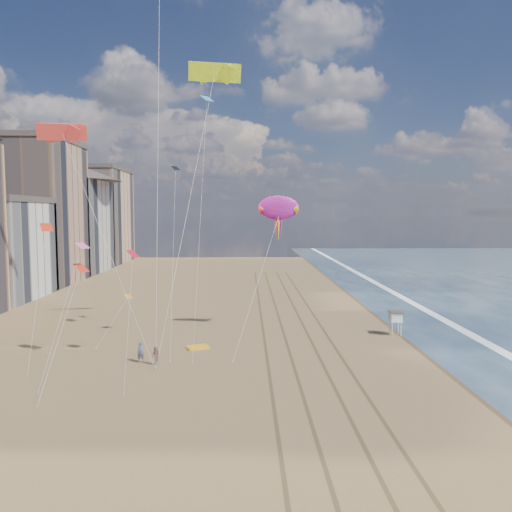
% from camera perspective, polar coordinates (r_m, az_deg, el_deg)
% --- Properties ---
extents(ground, '(260.00, 260.00, 0.00)m').
position_cam_1_polar(ground, '(32.67, 4.96, -21.01)').
color(ground, brown).
rests_on(ground, ground).
extents(wet_sand, '(260.00, 260.00, 0.00)m').
position_cam_1_polar(wet_sand, '(74.07, 16.48, -6.37)').
color(wet_sand, '#42301E').
rests_on(wet_sand, ground).
extents(foam, '(260.00, 260.00, 0.00)m').
position_cam_1_polar(foam, '(75.43, 19.54, -6.25)').
color(foam, white).
rests_on(foam, ground).
extents(tracks, '(7.68, 120.00, 0.01)m').
position_cam_1_polar(tracks, '(61.17, 4.38, -8.56)').
color(tracks, brown).
rests_on(tracks, ground).
extents(buildings, '(34.72, 131.35, 29.00)m').
position_cam_1_polar(buildings, '(103.90, -25.32, 4.08)').
color(buildings, '#C6B284').
rests_on(buildings, ground).
extents(lifeguard_stand, '(1.55, 1.55, 2.80)m').
position_cam_1_polar(lifeguard_stand, '(60.87, 15.66, -6.72)').
color(lifeguard_stand, white).
rests_on(lifeguard_stand, ground).
extents(grounded_kite, '(2.65, 2.24, 0.26)m').
position_cam_1_polar(grounded_kite, '(53.93, -6.70, -10.30)').
color(grounded_kite, '#FAAB15').
rests_on(grounded_kite, ground).
extents(show_kite, '(4.87, 6.35, 18.81)m').
position_cam_1_polar(show_kite, '(58.55, 2.59, 5.50)').
color(show_kite, '#AC1A8E').
rests_on(show_kite, ground).
extents(kite_flyer_a, '(0.83, 0.67, 1.97)m').
position_cam_1_polar(kite_flyer_a, '(49.86, -13.02, -10.65)').
color(kite_flyer_a, '#525769').
rests_on(kite_flyer_a, ground).
extents(kite_flyer_b, '(1.09, 1.10, 1.79)m').
position_cam_1_polar(kite_flyer_b, '(48.65, -11.37, -11.13)').
color(kite_flyer_b, brown).
rests_on(kite_flyer_b, ground).
extents(parafoils, '(20.10, 9.69, 22.55)m').
position_cam_1_polar(parafoils, '(59.12, -10.88, 22.79)').
color(parafoils, black).
rests_on(parafoils, ground).
extents(small_kites, '(18.42, 13.76, 22.34)m').
position_cam_1_polar(small_kites, '(53.21, -15.54, 4.00)').
color(small_kites, '#2687CF').
rests_on(small_kites, ground).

